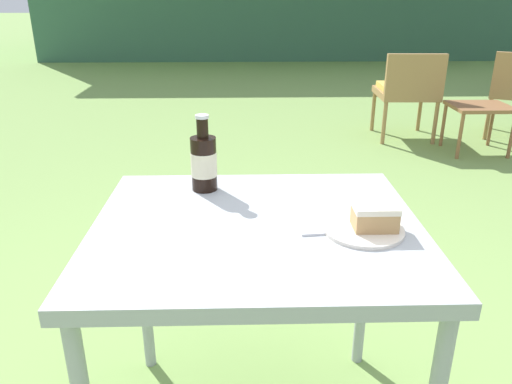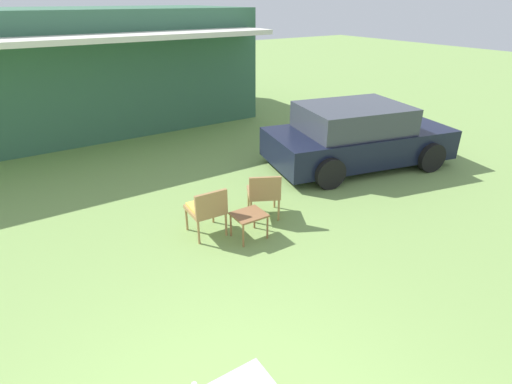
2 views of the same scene
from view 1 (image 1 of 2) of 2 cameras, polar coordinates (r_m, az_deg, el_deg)
wicker_chair_cushioned at (r=4.88m, az=16.96°, el=11.23°), size 0.54×0.55×0.81m
garden_side_table at (r=4.70m, az=24.18°, el=8.43°), size 0.49×0.42×0.41m
patio_table at (r=1.36m, az=0.11°, el=-6.51°), size 0.87×0.75×0.75m
cake_on_plate at (r=1.31m, az=12.88°, el=-3.36°), size 0.21×0.21×0.07m
cola_bottle_near at (r=1.53m, az=-5.99°, el=3.45°), size 0.08×0.08×0.23m
fork at (r=1.29m, az=9.35°, el=-4.60°), size 0.19×0.03×0.01m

